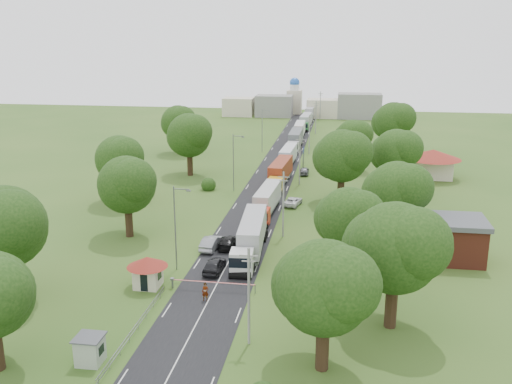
% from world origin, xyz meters
% --- Properties ---
extents(ground, '(260.00, 260.00, 0.00)m').
position_xyz_m(ground, '(0.00, 0.00, 0.00)').
color(ground, '#2F531B').
rests_on(ground, ground).
extents(road, '(8.00, 200.00, 0.04)m').
position_xyz_m(road, '(0.00, 20.00, 0.00)').
color(road, black).
rests_on(road, ground).
extents(boom_barrier, '(9.22, 0.35, 1.18)m').
position_xyz_m(boom_barrier, '(-1.36, -25.00, 0.89)').
color(boom_barrier, slate).
rests_on(boom_barrier, ground).
extents(guard_booth, '(4.40, 4.40, 3.45)m').
position_xyz_m(guard_booth, '(-7.20, -25.00, 2.16)').
color(guard_booth, beige).
rests_on(guard_booth, ground).
extents(kiosk, '(2.30, 2.30, 2.41)m').
position_xyz_m(kiosk, '(-7.00, -40.00, 1.23)').
color(kiosk, '#99A593').
rests_on(kiosk, ground).
extents(guard_rail, '(0.10, 17.00, 1.70)m').
position_xyz_m(guard_rail, '(-5.00, -35.00, 0.00)').
color(guard_rail, slate).
rests_on(guard_rail, ground).
extents(info_sign, '(0.12, 3.10, 4.10)m').
position_xyz_m(info_sign, '(5.20, 35.00, 3.00)').
color(info_sign, slate).
rests_on(info_sign, ground).
extents(pole_0, '(1.60, 0.24, 9.00)m').
position_xyz_m(pole_0, '(5.50, -35.00, 4.68)').
color(pole_0, gray).
rests_on(pole_0, ground).
extents(pole_1, '(1.60, 0.24, 9.00)m').
position_xyz_m(pole_1, '(5.50, -7.00, 4.68)').
color(pole_1, gray).
rests_on(pole_1, ground).
extents(pole_2, '(1.60, 0.24, 9.00)m').
position_xyz_m(pole_2, '(5.50, 21.00, 4.68)').
color(pole_2, gray).
rests_on(pole_2, ground).
extents(pole_3, '(1.60, 0.24, 9.00)m').
position_xyz_m(pole_3, '(5.50, 49.00, 4.68)').
color(pole_3, gray).
rests_on(pole_3, ground).
extents(pole_4, '(1.60, 0.24, 9.00)m').
position_xyz_m(pole_4, '(5.50, 77.00, 4.68)').
color(pole_4, gray).
rests_on(pole_4, ground).
extents(pole_5, '(1.60, 0.24, 9.00)m').
position_xyz_m(pole_5, '(5.50, 105.00, 4.68)').
color(pole_5, gray).
rests_on(pole_5, ground).
extents(lamp_0, '(2.03, 0.22, 10.00)m').
position_xyz_m(lamp_0, '(-5.35, -20.00, 5.55)').
color(lamp_0, slate).
rests_on(lamp_0, ground).
extents(lamp_1, '(2.03, 0.22, 10.00)m').
position_xyz_m(lamp_1, '(-5.35, 15.00, 5.55)').
color(lamp_1, slate).
rests_on(lamp_1, ground).
extents(lamp_2, '(2.03, 0.22, 10.00)m').
position_xyz_m(lamp_2, '(-5.35, 50.00, 5.55)').
color(lamp_2, slate).
rests_on(lamp_2, ground).
extents(tree_0, '(8.80, 8.80, 11.07)m').
position_xyz_m(tree_0, '(11.99, -37.84, 7.22)').
color(tree_0, '#382616').
rests_on(tree_0, ground).
extents(tree_1, '(9.60, 9.60, 12.05)m').
position_xyz_m(tree_1, '(17.99, -29.83, 7.85)').
color(tree_1, '#382616').
rests_on(tree_1, ground).
extents(tree_2, '(8.00, 8.00, 10.10)m').
position_xyz_m(tree_2, '(13.99, -17.86, 6.60)').
color(tree_2, '#382616').
rests_on(tree_2, ground).
extents(tree_3, '(8.80, 8.80, 11.07)m').
position_xyz_m(tree_3, '(19.99, -7.84, 7.22)').
color(tree_3, '#382616').
rests_on(tree_3, ground).
extents(tree_4, '(9.60, 9.60, 12.05)m').
position_xyz_m(tree_4, '(12.99, 10.17, 7.85)').
color(tree_4, '#382616').
rests_on(tree_4, ground).
extents(tree_5, '(8.80, 8.80, 11.07)m').
position_xyz_m(tree_5, '(21.99, 18.16, 7.22)').
color(tree_5, '#382616').
rests_on(tree_5, ground).
extents(tree_6, '(8.00, 8.00, 10.10)m').
position_xyz_m(tree_6, '(14.99, 35.14, 6.60)').
color(tree_6, '#382616').
rests_on(tree_6, ground).
extents(tree_7, '(9.60, 9.60, 12.05)m').
position_xyz_m(tree_7, '(23.99, 50.17, 7.85)').
color(tree_7, '#382616').
rests_on(tree_7, ground).
extents(tree_9, '(9.60, 9.60, 12.05)m').
position_xyz_m(tree_9, '(-20.01, -29.83, 7.85)').
color(tree_9, '#382616').
rests_on(tree_9, ground).
extents(tree_10, '(8.80, 8.80, 11.07)m').
position_xyz_m(tree_10, '(-15.01, -9.84, 7.22)').
color(tree_10, '#382616').
rests_on(tree_10, ground).
extents(tree_11, '(8.80, 8.80, 11.07)m').
position_xyz_m(tree_11, '(-22.01, 5.16, 7.22)').
color(tree_11, '#382616').
rests_on(tree_11, ground).
extents(tree_12, '(9.60, 9.60, 12.05)m').
position_xyz_m(tree_12, '(-16.01, 25.17, 7.85)').
color(tree_12, '#382616').
rests_on(tree_12, ground).
extents(tree_13, '(8.80, 8.80, 11.07)m').
position_xyz_m(tree_13, '(-24.01, 45.16, 7.22)').
color(tree_13, '#382616').
rests_on(tree_13, ground).
extents(house_brick, '(8.60, 6.60, 5.20)m').
position_xyz_m(house_brick, '(26.00, -12.00, 2.65)').
color(house_brick, maroon).
rests_on(house_brick, ground).
extents(house_cream, '(10.08, 10.08, 5.80)m').
position_xyz_m(house_cream, '(30.00, 30.00, 3.64)').
color(house_cream, beige).
rests_on(house_cream, ground).
extents(distant_town, '(52.00, 8.00, 8.00)m').
position_xyz_m(distant_town, '(0.68, 110.00, 3.49)').
color(distant_town, gray).
rests_on(distant_town, ground).
extents(church, '(5.00, 5.00, 12.30)m').
position_xyz_m(church, '(-4.00, 118.00, 5.39)').
color(church, beige).
rests_on(church, ground).
extents(truck_0, '(3.50, 15.62, 4.31)m').
position_xyz_m(truck_0, '(2.28, -13.89, 2.29)').
color(truck_0, silver).
rests_on(truck_0, ground).
extents(truck_1, '(3.03, 14.01, 3.87)m').
position_xyz_m(truck_1, '(1.98, 2.73, 2.05)').
color(truck_1, red).
rests_on(truck_1, ground).
extents(truck_2, '(3.34, 14.99, 4.14)m').
position_xyz_m(truck_2, '(1.99, 20.60, 2.20)').
color(truck_2, gold).
rests_on(truck_2, ground).
extents(truck_3, '(2.80, 13.69, 3.79)m').
position_xyz_m(truck_3, '(1.90, 35.68, 2.01)').
color(truck_3, '#185294').
rests_on(truck_3, ground).
extents(truck_4, '(2.66, 15.22, 4.22)m').
position_xyz_m(truck_4, '(1.87, 54.61, 2.24)').
color(truck_4, silver).
rests_on(truck_4, ground).
extents(truck_5, '(2.51, 13.80, 3.82)m').
position_xyz_m(truck_5, '(1.62, 70.11, 2.03)').
color(truck_5, '#AD371A').
rests_on(truck_5, ground).
extents(truck_6, '(2.99, 14.25, 3.94)m').
position_xyz_m(truck_6, '(2.15, 85.96, 2.09)').
color(truck_6, '#286C37').
rests_on(truck_6, ground).
extents(truck_7, '(2.87, 14.16, 3.92)m').
position_xyz_m(truck_7, '(2.35, 104.80, 2.08)').
color(truck_7, '#A6A6A6').
rests_on(truck_7, ground).
extents(car_lane_front, '(2.14, 4.90, 1.64)m').
position_xyz_m(car_lane_front, '(-1.00, -20.00, 0.82)').
color(car_lane_front, black).
rests_on(car_lane_front, ground).
extents(car_lane_mid, '(2.17, 5.16, 1.66)m').
position_xyz_m(car_lane_mid, '(-3.00, -13.00, 0.83)').
color(car_lane_mid, gray).
rests_on(car_lane_mid, ground).
extents(car_lane_rear, '(2.11, 4.95, 1.42)m').
position_xyz_m(car_lane_rear, '(-1.00, -12.00, 0.71)').
color(car_lane_rear, black).
rests_on(car_lane_rear, ground).
extents(car_verge_near, '(3.08, 5.14, 1.34)m').
position_xyz_m(car_verge_near, '(5.50, 7.83, 0.67)').
color(car_verge_near, white).
rests_on(car_verge_near, ground).
extents(car_verge_far, '(1.85, 4.39, 1.48)m').
position_xyz_m(car_verge_far, '(5.84, 28.98, 0.74)').
color(car_verge_far, '#5A5C62').
rests_on(car_verge_far, ground).
extents(pedestrian_near, '(0.74, 0.51, 1.93)m').
position_xyz_m(pedestrian_near, '(-0.28, -27.39, 0.97)').
color(pedestrian_near, gray).
rests_on(pedestrian_near, ground).
extents(pedestrian_booth, '(1.21, 1.19, 1.96)m').
position_xyz_m(pedestrian_booth, '(-6.50, -23.47, 0.98)').
color(pedestrian_booth, gray).
rests_on(pedestrian_booth, ground).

